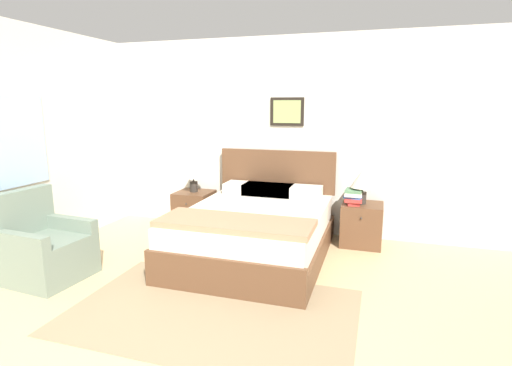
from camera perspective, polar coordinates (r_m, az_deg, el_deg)
wall_back at (r=5.40m, az=4.51°, el=6.64°), size 7.49×0.09×2.60m
wall_left at (r=5.25m, az=-28.78°, el=5.16°), size 0.08×5.55×2.60m
area_rug_main at (r=3.58m, az=-6.21°, el=-17.72°), size 2.39×1.53×0.01m
bed at (r=4.60m, az=-0.05°, el=-6.66°), size 1.56×2.05×1.13m
armchair at (r=4.58m, az=-28.08°, el=-8.39°), size 0.77×0.74×0.89m
nightstand_near_window at (r=5.70m, az=-8.78°, el=-3.83°), size 0.49×0.50×0.52m
nightstand_by_door at (r=5.15m, az=14.85°, el=-5.72°), size 0.49×0.50×0.52m
table_lamp_near_window at (r=5.59m, az=-8.96°, el=1.77°), size 0.29×0.29×0.44m
table_lamp_by_door at (r=5.03m, az=15.01°, el=0.46°), size 0.29×0.29×0.44m
book_thick_bottom at (r=5.04m, az=13.73°, el=-2.72°), size 0.17×0.25×0.04m
book_hardcover_middle at (r=5.03m, az=13.75°, el=-2.27°), size 0.21×0.28×0.04m
book_novel_upper at (r=5.02m, az=13.77°, el=-1.89°), size 0.24×0.24×0.03m
book_slim_near_top at (r=5.01m, az=13.79°, el=-1.51°), size 0.20×0.24×0.04m
book_paperback_top at (r=5.00m, az=13.81°, el=-1.08°), size 0.21×0.24×0.04m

